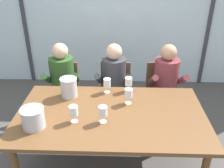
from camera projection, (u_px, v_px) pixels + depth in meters
ground at (114, 117)px, 3.76m from camera, size 14.00×14.00×0.00m
window_glass_panel at (116, 13)px, 4.24m from camera, size 7.12×0.03×2.60m
window_mullion_left at (23, 12)px, 4.27m from camera, size 0.06×0.06×2.60m
window_mullion_right at (211, 14)px, 4.17m from camera, size 0.06×0.06×2.60m
hillside_vineyard at (119, 1)px, 8.45m from camera, size 13.12×2.40×1.54m
dining_table at (111, 119)px, 2.55m from camera, size 1.92×1.12×0.75m
chair_near_curtain at (63, 88)px, 3.52m from camera, size 0.49×0.49×0.86m
chair_left_of_center at (115, 88)px, 3.51m from camera, size 0.48×0.48×0.86m
chair_center at (162, 89)px, 3.50m from camera, size 0.48×0.48×0.86m
person_olive_shirt at (62, 82)px, 3.32m from camera, size 0.49×0.63×1.18m
person_charcoal_jacket at (113, 83)px, 3.30m from camera, size 0.47×0.62×1.18m
person_maroon_top at (167, 83)px, 3.27m from camera, size 0.47×0.62×1.18m
ice_bucket_primary at (33, 118)px, 2.27m from camera, size 0.22×0.22×0.20m
ice_bucket_secondary at (69, 87)px, 2.77m from camera, size 0.19×0.19×0.22m
wine_glass_by_left_taster at (103, 112)px, 2.33m from camera, size 0.08×0.08×0.17m
wine_glass_near_bucket at (107, 83)px, 2.85m from camera, size 0.08×0.08×0.17m
wine_glass_center_pour at (129, 82)px, 2.87m from camera, size 0.08×0.08×0.17m
wine_glass_by_right_taster at (129, 94)px, 2.63m from camera, size 0.08×0.08×0.17m
wine_glass_spare_empty at (74, 111)px, 2.34m from camera, size 0.08×0.08×0.17m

